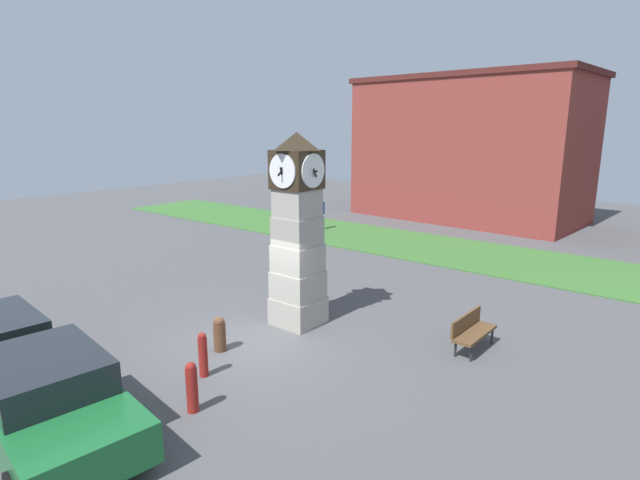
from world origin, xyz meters
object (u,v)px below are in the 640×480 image
at_px(bollard_mid_row, 203,354).
at_px(car_by_building, 51,400).
at_px(clock_tower, 298,235).
at_px(bollard_near_tower, 192,387).
at_px(bench, 472,330).
at_px(pedestrian_by_cars, 321,212).
at_px(bollard_far_row, 220,334).

xyz_separation_m(bollard_mid_row, car_by_building, (-0.16, -3.18, 0.27)).
xyz_separation_m(clock_tower, bollard_near_tower, (1.39, -4.72, -2.06)).
bearing_deg(bench, pedestrian_by_cars, 143.35).
bearing_deg(pedestrian_by_cars, bench, -36.65).
bearing_deg(bollard_near_tower, clock_tower, 106.39).
height_order(bollard_far_row, car_by_building, car_by_building).
bearing_deg(bench, bollard_far_row, -140.27).
relative_size(bollard_near_tower, bench, 0.65).
distance_m(bollard_near_tower, pedestrian_by_cars, 17.80).
bearing_deg(bollard_near_tower, bollard_far_row, 128.96).
distance_m(bollard_near_tower, bench, 6.93).
bearing_deg(bollard_far_row, clock_tower, 82.66).
height_order(bollard_near_tower, car_by_building, car_by_building).
height_order(bollard_near_tower, bench, bollard_near_tower).
relative_size(bollard_mid_row, pedestrian_by_cars, 0.59).
height_order(bollard_mid_row, bench, bollard_mid_row).
bearing_deg(car_by_building, bench, 62.70).
bearing_deg(bollard_mid_row, car_by_building, -92.91).
distance_m(bollard_near_tower, bollard_mid_row, 1.43).
xyz_separation_m(bollard_far_row, pedestrian_by_cars, (-7.38, 13.16, 0.57)).
height_order(bollard_near_tower, bollard_far_row, bollard_near_tower).
distance_m(bollard_far_row, car_by_building, 4.32).
xyz_separation_m(bollard_mid_row, bench, (4.13, 5.13, -0.00)).
bearing_deg(bollard_far_row, bollard_near_tower, -51.04).
bearing_deg(clock_tower, bench, 17.76).
bearing_deg(bollard_near_tower, bollard_mid_row, 133.40).
distance_m(clock_tower, bollard_near_tower, 5.34).
distance_m(bollard_far_row, pedestrian_by_cars, 15.10).
xyz_separation_m(bollard_near_tower, pedestrian_by_cars, (-9.11, 15.29, 0.49)).
height_order(bollard_near_tower, bollard_mid_row, bollard_near_tower).
relative_size(clock_tower, bollard_far_row, 5.97).
bearing_deg(bench, clock_tower, -162.24).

